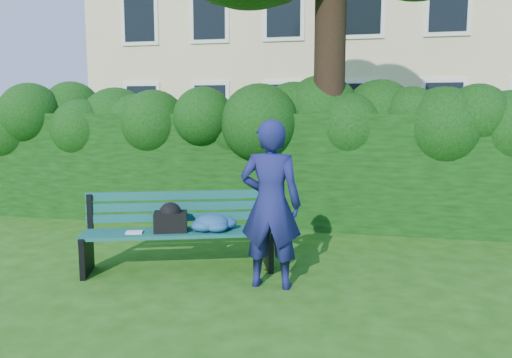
# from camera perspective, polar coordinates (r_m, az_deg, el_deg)

# --- Properties ---
(ground) EXTENTS (80.00, 80.00, 0.00)m
(ground) POSITION_cam_1_polar(r_m,az_deg,el_deg) (6.21, -1.21, -9.46)
(ground) COLOR #1F5610
(ground) RESTS_ON ground
(apartment_building) EXTENTS (16.00, 8.08, 12.00)m
(apartment_building) POSITION_cam_1_polar(r_m,az_deg,el_deg) (20.23, 8.73, 19.55)
(apartment_building) COLOR beige
(apartment_building) RESTS_ON ground
(hedge) EXTENTS (10.00, 1.00, 1.80)m
(hedge) POSITION_cam_1_polar(r_m,az_deg,el_deg) (8.14, 2.44, 1.14)
(hedge) COLOR black
(hedge) RESTS_ON ground
(park_bench) EXTENTS (2.23, 1.23, 0.89)m
(park_bench) POSITION_cam_1_polar(r_m,az_deg,el_deg) (5.87, -8.05, -5.49)
(park_bench) COLOR #0D4141
(park_bench) RESTS_ON ground
(man_reading) EXTENTS (0.64, 0.42, 1.76)m
(man_reading) POSITION_cam_1_polar(r_m,az_deg,el_deg) (5.17, 1.68, -2.90)
(man_reading) COLOR navy
(man_reading) RESTS_ON ground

